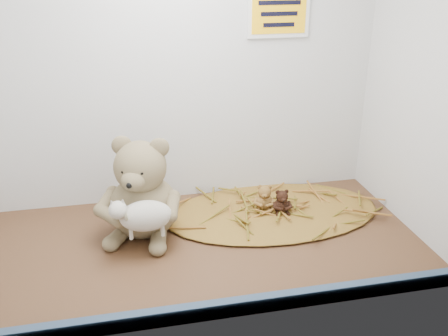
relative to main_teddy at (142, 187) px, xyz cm
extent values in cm
cube|color=#442B17|center=(12.38, -8.85, -13.94)|extent=(120.00, 60.00, 0.40)
cube|color=silver|center=(12.38, 21.15, 31.06)|extent=(120.00, 0.40, 90.00)
cube|color=silver|center=(72.38, -8.85, 31.06)|extent=(0.40, 60.00, 90.00)
cube|color=#31475E|center=(12.38, -37.65, -12.14)|extent=(119.28, 2.20, 3.60)
ellipsoid|color=brown|center=(37.51, 3.58, -13.32)|extent=(64.02, 37.17, 1.24)
cube|color=#FFB50D|center=(42.38, 20.55, 41.06)|extent=(16.00, 1.20, 11.00)
camera|label=1|loc=(-3.65, -120.82, 56.95)|focal=40.00mm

